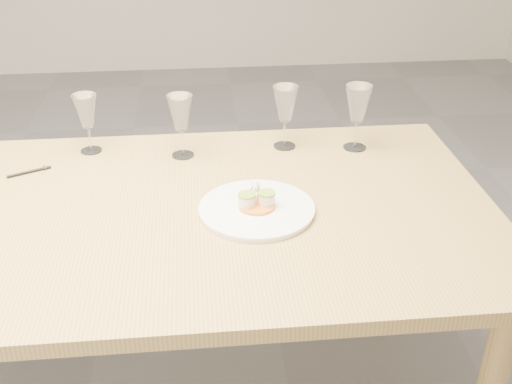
{
  "coord_description": "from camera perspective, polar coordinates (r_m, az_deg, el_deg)",
  "views": [
    {
      "loc": [
        0.4,
        -1.49,
        1.62
      ],
      "look_at": [
        0.55,
        -0.02,
        0.8
      ],
      "focal_mm": 45.0,
      "sensor_mm": 36.0,
      "label": 1
    }
  ],
  "objects": [
    {
      "name": "dining_table",
      "position": [
        1.81,
        -17.65,
        -3.82
      ],
      "size": [
        2.4,
        1.0,
        0.75
      ],
      "color": "tan",
      "rests_on": "ground"
    },
    {
      "name": "wine_glass_1",
      "position": [
        1.97,
        -6.73,
        6.87
      ],
      "size": [
        0.08,
        0.08,
        0.2
      ],
      "color": "white",
      "rests_on": "dining_table"
    },
    {
      "name": "ballpoint_pen",
      "position": [
        2.02,
        -19.5,
        1.71
      ],
      "size": [
        0.12,
        0.06,
        0.01
      ],
      "rotation": [
        0.0,
        0.0,
        0.44
      ],
      "color": "black",
      "rests_on": "dining_table"
    },
    {
      "name": "wine_glass_0",
      "position": [
        2.05,
        -14.87,
        6.86
      ],
      "size": [
        0.08,
        0.08,
        0.19
      ],
      "color": "white",
      "rests_on": "dining_table"
    },
    {
      "name": "wine_glass_2",
      "position": [
        2.02,
        2.63,
        7.72
      ],
      "size": [
        0.08,
        0.08,
        0.2
      ],
      "color": "white",
      "rests_on": "dining_table"
    },
    {
      "name": "dinner_plate",
      "position": [
        1.7,
        0.08,
        -1.45
      ],
      "size": [
        0.31,
        0.31,
        0.08
      ],
      "rotation": [
        0.0,
        0.0,
        -0.41
      ],
      "color": "white",
      "rests_on": "dining_table"
    },
    {
      "name": "wine_glass_3",
      "position": [
        2.03,
        9.05,
        7.65
      ],
      "size": [
        0.08,
        0.08,
        0.21
      ],
      "color": "white",
      "rests_on": "dining_table"
    }
  ]
}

